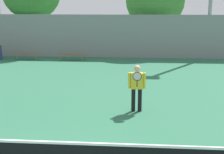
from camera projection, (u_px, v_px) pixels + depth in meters
tennis_player at (137, 85)px, 10.84m from camera, size 0.61×0.41×1.66m
bench_courtside_near at (26, 54)px, 21.20m from camera, size 1.72×0.40×0.44m
bench_courtside_far at (71, 54)px, 20.96m from camera, size 1.79×0.40×0.44m
back_fence at (110, 36)px, 21.82m from camera, size 30.19×0.06×3.00m
tree_green_broad at (155, 0)px, 23.58m from camera, size 4.48×4.48×6.27m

